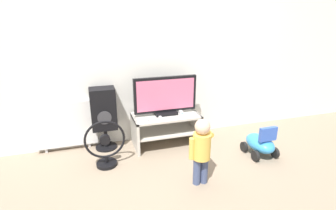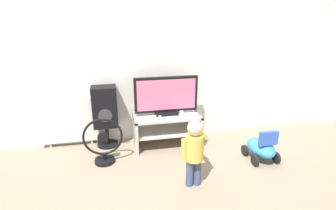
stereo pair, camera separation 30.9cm
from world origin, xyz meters
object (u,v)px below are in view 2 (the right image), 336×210
(television, at_px, (166,96))
(game_console, at_px, (181,112))
(child, at_px, (194,148))
(speaker_tower, at_px, (105,109))
(ride_on_toy, at_px, (261,147))
(radiator, at_px, (69,121))
(remote_primary, at_px, (146,119))
(floor_fan, at_px, (103,143))
(remote_secondary, at_px, (160,117))

(television, bearing_deg, game_console, -7.94)
(child, height_order, speaker_tower, speaker_tower)
(ride_on_toy, xyz_separation_m, radiator, (-2.43, 0.91, 0.20))
(remote_primary, xyz_separation_m, ride_on_toy, (1.40, -0.51, -0.29))
(remote_primary, bearing_deg, floor_fan, -162.98)
(floor_fan, distance_m, radiator, 0.75)
(child, bearing_deg, radiator, 139.09)
(floor_fan, bearing_deg, speaker_tower, 85.86)
(game_console, xyz_separation_m, ride_on_toy, (0.89, -0.65, -0.30))
(television, height_order, radiator, television)
(child, height_order, floor_fan, child)
(speaker_tower, relative_size, radiator, 1.08)
(television, height_order, speaker_tower, television)
(child, relative_size, radiator, 0.95)
(child, bearing_deg, game_console, 83.42)
(television, height_order, remote_secondary, television)
(child, bearing_deg, remote_secondary, 103.27)
(child, xyz_separation_m, floor_fan, (-0.96, 0.66, -0.18))
(speaker_tower, height_order, radiator, speaker_tower)
(remote_primary, height_order, radiator, radiator)
(game_console, distance_m, ride_on_toy, 1.14)
(television, distance_m, floor_fan, 1.03)
(game_console, height_order, floor_fan, floor_fan)
(ride_on_toy, bearing_deg, game_console, 143.62)
(remote_primary, bearing_deg, television, 30.02)
(game_console, distance_m, radiator, 1.57)
(remote_secondary, distance_m, speaker_tower, 0.77)
(television, distance_m, speaker_tower, 0.85)
(remote_primary, bearing_deg, remote_secondary, 10.86)
(remote_primary, relative_size, child, 0.17)
(remote_secondary, distance_m, ride_on_toy, 1.36)
(television, relative_size, remote_secondary, 6.64)
(television, xyz_separation_m, child, (0.09, -1.01, -0.27))
(game_console, distance_m, floor_fan, 1.14)
(speaker_tower, relative_size, floor_fan, 1.45)
(television, bearing_deg, radiator, 170.26)
(ride_on_toy, height_order, radiator, radiator)
(radiator, bearing_deg, floor_fan, -50.66)
(remote_secondary, distance_m, child, 0.89)
(game_console, distance_m, speaker_tower, 1.05)
(television, height_order, ride_on_toy, television)
(television, height_order, remote_primary, television)
(remote_primary, relative_size, remote_secondary, 1.00)
(remote_secondary, relative_size, speaker_tower, 0.15)
(remote_primary, distance_m, radiator, 1.11)
(child, distance_m, radiator, 1.89)
(game_console, xyz_separation_m, radiator, (-1.54, 0.26, -0.10))
(floor_fan, bearing_deg, remote_primary, 17.02)
(remote_primary, xyz_separation_m, child, (0.40, -0.83, -0.02))
(floor_fan, bearing_deg, child, -34.70)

